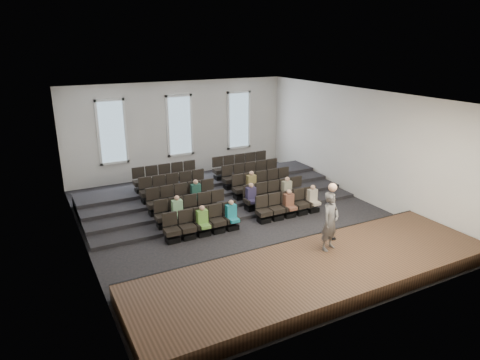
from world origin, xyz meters
TOP-DOWN VIEW (x-y plane):
  - ground at (0.00, 0.00)m, footprint 14.00×14.00m
  - ceiling at (0.00, 0.00)m, footprint 12.00×14.00m
  - wall_back at (0.00, 7.02)m, footprint 12.00×0.04m
  - wall_front at (0.00, -7.02)m, footprint 12.00×0.04m
  - wall_left at (-6.02, 0.00)m, footprint 0.04×14.00m
  - wall_right at (6.02, 0.00)m, footprint 0.04×14.00m
  - stage at (0.00, -5.10)m, footprint 11.80×3.60m
  - stage_lip at (0.00, -3.33)m, footprint 11.80×0.06m
  - risers at (0.00, 3.17)m, footprint 11.80×4.80m
  - seating_rows at (-0.00, 1.54)m, footprint 6.80×4.70m
  - windows at (0.00, 6.95)m, footprint 8.44×0.10m
  - audience at (0.35, 0.22)m, footprint 6.05×2.64m
  - speaker at (0.91, -4.41)m, footprint 0.82×0.66m
  - mic_stand at (1.50, -3.88)m, footprint 0.27×0.27m

SIDE VIEW (x-z plane):
  - ground at x=0.00m, z-range 0.00..0.00m
  - risers at x=0.00m, z-range -0.10..0.50m
  - stage at x=0.00m, z-range 0.00..0.50m
  - stage_lip at x=0.00m, z-range -0.01..0.51m
  - seating_rows at x=0.00m, z-range -0.15..1.52m
  - audience at x=0.35m, z-range 0.25..1.35m
  - mic_stand at x=1.50m, z-range 0.17..1.81m
  - speaker at x=0.91m, z-range 0.50..2.45m
  - wall_back at x=0.00m, z-range 0.00..5.00m
  - wall_front at x=0.00m, z-range 0.00..5.00m
  - wall_left at x=-6.02m, z-range 0.00..5.00m
  - wall_right at x=6.02m, z-range 0.00..5.00m
  - windows at x=0.00m, z-range 1.08..4.32m
  - ceiling at x=0.00m, z-range 5.00..5.02m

